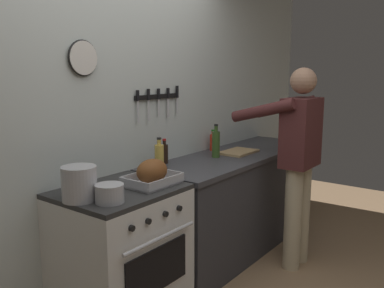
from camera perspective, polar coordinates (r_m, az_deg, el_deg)
name	(u,v)px	position (r m, az deg, el deg)	size (l,w,h in m)	color
wall_back	(105,118)	(2.98, -11.95, 3.47)	(6.00, 0.13, 2.60)	silver
counter_block	(235,201)	(3.84, 5.93, -7.87)	(2.03, 0.65, 0.90)	#38383D
stove	(121,256)	(2.80, -9.76, -14.99)	(0.76, 0.67, 0.90)	white
person_cook	(297,155)	(3.49, 14.39, -1.46)	(0.51, 0.63, 1.66)	#C6B793
roasting_pan	(152,173)	(2.69, -5.55, -4.08)	(0.35, 0.26, 0.17)	#B7B7BC
stock_pot	(79,183)	(2.44, -15.32, -5.29)	(0.20, 0.20, 0.20)	#B7B7BC
saucepan	(110,193)	(2.38, -11.34, -6.72)	(0.16, 0.16, 0.11)	#B7B7BC
cutting_board	(238,152)	(3.75, 6.44, -1.10)	(0.36, 0.24, 0.02)	tan
bottle_cooking_oil	(159,156)	(3.10, -4.55, -1.70)	(0.07, 0.07, 0.24)	gold
bottle_hot_sauce	(213,142)	(3.83, 2.88, 0.29)	(0.06, 0.06, 0.20)	red
bottle_olive_oil	(216,144)	(3.53, 3.33, 0.06)	(0.07, 0.07, 0.29)	#385623
bottle_soy_sauce	(164,153)	(3.30, -3.84, -1.29)	(0.06, 0.06, 0.20)	black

